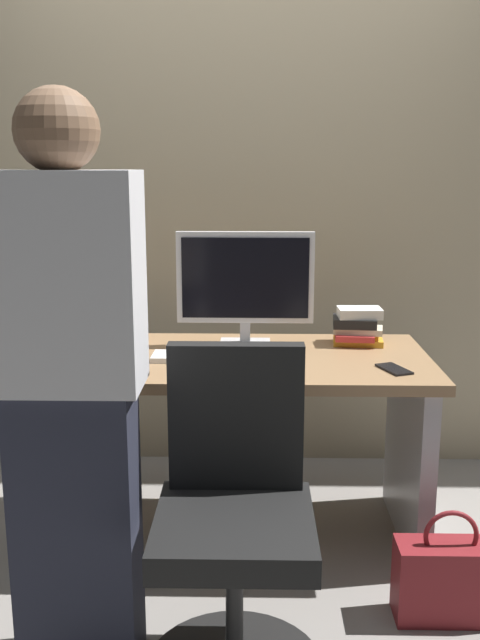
{
  "coord_description": "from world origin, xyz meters",
  "views": [
    {
      "loc": [
        0.05,
        -2.6,
        1.44
      ],
      "look_at": [
        0.0,
        -0.05,
        0.88
      ],
      "focal_mm": 39.88,
      "sensor_mm": 36.0,
      "label": 1
    }
  ],
  "objects_px": {
    "monitor": "(245,282)",
    "cell_phone": "(394,369)",
    "office_chair": "(235,530)",
    "desk": "(240,412)",
    "cup_by_monitor": "(124,332)",
    "keyboard": "(210,357)",
    "cup_near_keyboard": "(118,347)",
    "mouse": "(288,355)",
    "book_stack": "(357,327)",
    "handbag": "(448,579)",
    "person_at_desk": "(71,390)"
  },
  "relations": [
    {
      "from": "desk",
      "to": "person_at_desk",
      "type": "distance_m",
      "value": 0.94
    },
    {
      "from": "keyboard",
      "to": "cup_by_monitor",
      "type": "relative_size",
      "value": 4.34
    },
    {
      "from": "monitor",
      "to": "cup_near_keyboard",
      "type": "bearing_deg",
      "value": -154.54
    },
    {
      "from": "office_chair",
      "to": "handbag",
      "type": "bearing_deg",
      "value": 18.38
    },
    {
      "from": "cup_near_keyboard",
      "to": "office_chair",
      "type": "bearing_deg",
      "value": -56.67
    },
    {
      "from": "office_chair",
      "to": "desk",
      "type": "bearing_deg",
      "value": 90.11
    },
    {
      "from": "cup_by_monitor",
      "to": "book_stack",
      "type": "bearing_deg",
      "value": 0.78
    },
    {
      "from": "cup_near_keyboard",
      "to": "handbag",
      "type": "distance_m",
      "value": 1.39
    },
    {
      "from": "cell_phone",
      "to": "handbag",
      "type": "height_order",
      "value": "cell_phone"
    },
    {
      "from": "mouse",
      "to": "keyboard",
      "type": "bearing_deg",
      "value": -177.43
    },
    {
      "from": "cup_by_monitor",
      "to": "cell_phone",
      "type": "distance_m",
      "value": 1.08
    },
    {
      "from": "cup_near_keyboard",
      "to": "handbag",
      "type": "xyz_separation_m",
      "value": [
        1.13,
        -0.46,
        -0.65
      ]
    },
    {
      "from": "mouse",
      "to": "book_stack",
      "type": "height_order",
      "value": "book_stack"
    },
    {
      "from": "cup_near_keyboard",
      "to": "handbag",
      "type": "relative_size",
      "value": 0.26
    },
    {
      "from": "cup_by_monitor",
      "to": "cell_phone",
      "type": "relative_size",
      "value": 0.69
    },
    {
      "from": "desk",
      "to": "cup_by_monitor",
      "type": "xyz_separation_m",
      "value": [
        -0.48,
        0.18,
        0.28
      ]
    },
    {
      "from": "cell_phone",
      "to": "book_stack",
      "type": "bearing_deg",
      "value": 80.88
    },
    {
      "from": "desk",
      "to": "person_at_desk",
      "type": "bearing_deg",
      "value": -120.8
    },
    {
      "from": "monitor",
      "to": "cell_phone",
      "type": "bearing_deg",
      "value": -32.53
    },
    {
      "from": "desk",
      "to": "keyboard",
      "type": "relative_size",
      "value": 3.33
    },
    {
      "from": "cup_near_keyboard",
      "to": "monitor",
      "type": "bearing_deg",
      "value": 25.46
    },
    {
      "from": "office_chair",
      "to": "cup_by_monitor",
      "type": "bearing_deg",
      "value": 117.02
    },
    {
      "from": "desk",
      "to": "monitor",
      "type": "height_order",
      "value": "monitor"
    },
    {
      "from": "monitor",
      "to": "book_stack",
      "type": "relative_size",
      "value": 2.57
    },
    {
      "from": "office_chair",
      "to": "cell_phone",
      "type": "xyz_separation_m",
      "value": [
        0.55,
        0.58,
        0.31
      ]
    },
    {
      "from": "desk",
      "to": "cell_phone",
      "type": "relative_size",
      "value": 9.95
    },
    {
      "from": "monitor",
      "to": "cup_near_keyboard",
      "type": "distance_m",
      "value": 0.56
    },
    {
      "from": "cup_by_monitor",
      "to": "monitor",
      "type": "bearing_deg",
      "value": -2.42
    },
    {
      "from": "person_at_desk",
      "to": "keyboard",
      "type": "relative_size",
      "value": 3.81
    },
    {
      "from": "office_chair",
      "to": "mouse",
      "type": "relative_size",
      "value": 9.4
    },
    {
      "from": "handbag",
      "to": "monitor",
      "type": "bearing_deg",
      "value": 134.04
    },
    {
      "from": "office_chair",
      "to": "monitor",
      "type": "height_order",
      "value": "monitor"
    },
    {
      "from": "monitor",
      "to": "cup_by_monitor",
      "type": "bearing_deg",
      "value": 177.58
    },
    {
      "from": "monitor",
      "to": "book_stack",
      "type": "height_order",
      "value": "monitor"
    },
    {
      "from": "monitor",
      "to": "book_stack",
      "type": "xyz_separation_m",
      "value": [
        0.45,
        0.03,
        -0.18
      ]
    },
    {
      "from": "cup_near_keyboard",
      "to": "keyboard",
      "type": "bearing_deg",
      "value": 2.31
    },
    {
      "from": "desk",
      "to": "keyboard",
      "type": "distance_m",
      "value": 0.27
    },
    {
      "from": "keyboard",
      "to": "cup_by_monitor",
      "type": "bearing_deg",
      "value": 148.63
    },
    {
      "from": "office_chair",
      "to": "person_at_desk",
      "type": "xyz_separation_m",
      "value": [
        -0.45,
        0.0,
        0.41
      ]
    },
    {
      "from": "keyboard",
      "to": "cell_phone",
      "type": "bearing_deg",
      "value": -10.13
    },
    {
      "from": "desk",
      "to": "book_stack",
      "type": "bearing_deg",
      "value": 22.06
    },
    {
      "from": "office_chair",
      "to": "cell_phone",
      "type": "bearing_deg",
      "value": 46.56
    },
    {
      "from": "cup_near_keyboard",
      "to": "cell_phone",
      "type": "distance_m",
      "value": 1.01
    },
    {
      "from": "desk",
      "to": "handbag",
      "type": "height_order",
      "value": "desk"
    },
    {
      "from": "monitor",
      "to": "cell_phone",
      "type": "xyz_separation_m",
      "value": [
        0.53,
        -0.34,
        -0.25
      ]
    },
    {
      "from": "desk",
      "to": "person_at_desk",
      "type": "relative_size",
      "value": 0.87
    },
    {
      "from": "cup_by_monitor",
      "to": "cell_phone",
      "type": "xyz_separation_m",
      "value": [
        1.02,
        -0.36,
        -0.05
      ]
    },
    {
      "from": "mouse",
      "to": "handbag",
      "type": "xyz_separation_m",
      "value": [
        0.5,
        -0.49,
        -0.62
      ]
    },
    {
      "from": "cup_by_monitor",
      "to": "book_stack",
      "type": "distance_m",
      "value": 0.94
    },
    {
      "from": "cup_by_monitor",
      "to": "handbag",
      "type": "bearing_deg",
      "value": -31.5
    }
  ]
}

